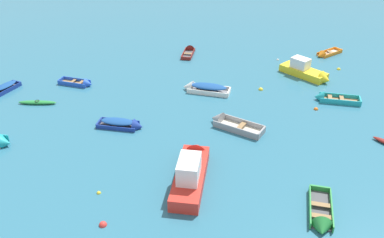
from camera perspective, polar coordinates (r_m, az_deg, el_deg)
name	(u,v)px	position (r m, az deg, el deg)	size (l,w,h in m)	color
rowboat_deep_blue_center	(2,90)	(42.63, -25.14, 3.73)	(2.50, 3.37, 1.03)	#4C4C51
kayak_green_outer_left	(37,102)	(39.22, -20.86, 2.19)	(3.49, 0.87, 0.33)	#288C3D
rowboat_white_cluster_inner	(201,88)	(38.84, 1.29, 4.40)	(4.73, 2.80, 1.39)	gray
rowboat_grey_far_back	(227,123)	(33.53, 4.86, -0.53)	(4.52, 3.79, 1.38)	beige
motor_launch_red_far_right	(191,170)	(27.44, -0.11, -7.13)	(3.13, 7.04, 2.58)	red
motor_launch_yellow_near_right	(307,71)	(43.37, 15.80, 6.43)	(4.67, 5.20, 2.09)	yellow
rowboat_blue_cluster_outer	(82,84)	(41.50, -15.17, 4.82)	(3.64, 2.23, 1.01)	#99754C
rowboat_turquoise_near_left	(328,98)	(39.24, 18.56, 2.75)	(4.24, 2.27, 1.20)	#99754C
rowboat_deep_blue_midfield_left	(125,124)	(33.58, -9.32, -0.73)	(3.97, 2.15, 1.19)	#4C4C51
rowboat_green_back_row_center	(321,220)	(25.87, 17.65, -13.30)	(2.41, 4.26, 1.22)	#4C4C51
rowboat_maroon_outer_right	(190,51)	(48.20, -0.34, 9.55)	(1.87, 3.73, 1.02)	#4C4C51
rowboat_orange_back_row_left	(324,55)	(49.47, 18.04, 8.59)	(3.70, 2.86, 1.04)	beige
mooring_buoy_outer_edge	(278,60)	(47.03, 11.92, 8.10)	(0.28, 0.28, 0.28)	silver
mooring_buoy_far_field	(339,69)	(46.34, 19.86, 6.55)	(0.40, 0.40, 0.40)	yellow
mooring_buoy_near_foreground	(316,109)	(37.47, 16.97, 1.29)	(0.39, 0.39, 0.39)	orange
mooring_buoy_central	(103,225)	(25.26, -12.36, -14.32)	(0.48, 0.48, 0.48)	red
mooring_buoy_midfield	(261,90)	(39.81, 9.61, 4.06)	(0.45, 0.45, 0.45)	yellow
mooring_buoy_between_boats_right	(99,193)	(27.43, -12.92, -10.09)	(0.29, 0.29, 0.29)	yellow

